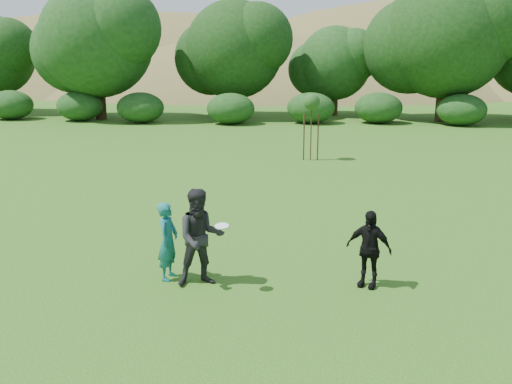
# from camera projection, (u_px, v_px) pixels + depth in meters

# --- Properties ---
(ground) EXTENTS (120.00, 120.00, 0.00)m
(ground) POSITION_uv_depth(u_px,v_px,m) (242.00, 277.00, 11.98)
(ground) COLOR #19470C
(ground) RESTS_ON ground
(player_teal) EXTENTS (0.47, 0.65, 1.64)m
(player_teal) POSITION_uv_depth(u_px,v_px,m) (168.00, 241.00, 11.72)
(player_teal) COLOR #166565
(player_teal) RESTS_ON ground
(player_grey) EXTENTS (1.17, 1.04, 2.00)m
(player_grey) POSITION_uv_depth(u_px,v_px,m) (201.00, 238.00, 11.38)
(player_grey) COLOR black
(player_grey) RESTS_ON ground
(player_black) EXTENTS (1.01, 0.74, 1.59)m
(player_black) POSITION_uv_depth(u_px,v_px,m) (369.00, 249.00, 11.34)
(player_black) COLOR black
(player_black) RESTS_ON ground
(frisbee) EXTENTS (0.27, 0.27, 0.06)m
(frisbee) POSITION_uv_depth(u_px,v_px,m) (222.00, 226.00, 10.94)
(frisbee) COLOR white
(frisbee) RESTS_ON ground
(sapling) EXTENTS (0.70, 0.70, 2.85)m
(sapling) POSITION_uv_depth(u_px,v_px,m) (312.00, 104.00, 24.09)
(sapling) COLOR #392116
(sapling) RESTS_ON ground
(hillside) EXTENTS (150.00, 72.00, 52.00)m
(hillside) POSITION_uv_depth(u_px,v_px,m) (296.00, 170.00, 81.04)
(hillside) COLOR olive
(hillside) RESTS_ON ground
(tree_row) EXTENTS (53.92, 10.38, 9.62)m
(tree_row) POSITION_uv_depth(u_px,v_px,m) (340.00, 46.00, 38.20)
(tree_row) COLOR #3A2616
(tree_row) RESTS_ON ground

